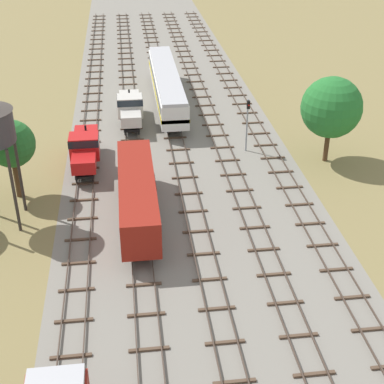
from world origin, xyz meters
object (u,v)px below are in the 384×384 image
Objects in this scene: freight_boxcar_left_near at (137,194)px; shunter_loco_far_left_mid at (85,147)px; signal_post_mid at (247,119)px; shunter_loco_left_midfar at (130,107)px; passenger_coach_centre_left_far at (166,83)px.

shunter_loco_far_left_mid is (-4.50, 10.20, -0.44)m from freight_boxcar_left_near.
shunter_loco_far_left_mid is 1.56× the size of signal_post_mid.
freight_boxcar_left_near is 1.65× the size of shunter_loco_far_left_mid.
shunter_loco_left_midfar is (-0.01, 20.20, -0.44)m from freight_boxcar_left_near.
freight_boxcar_left_near is 2.58× the size of signal_post_mid.
freight_boxcar_left_near is at bearing -133.71° from signal_post_mid.
passenger_coach_centre_left_far is at bearing 51.49° from shunter_loco_left_midfar.
shunter_loco_far_left_mid is at bearing 113.79° from freight_boxcar_left_near.
passenger_coach_centre_left_far is at bearing 115.54° from signal_post_mid.
shunter_loco_left_midfar is 14.13m from signal_post_mid.
signal_post_mid reaches higher than shunter_loco_left_midfar.
passenger_coach_centre_left_far is (4.48, 25.84, 0.16)m from freight_boxcar_left_near.
freight_boxcar_left_near is 16.27m from signal_post_mid.
signal_post_mid reaches higher than freight_boxcar_left_near.
freight_boxcar_left_near is at bearing -99.85° from passenger_coach_centre_left_far.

